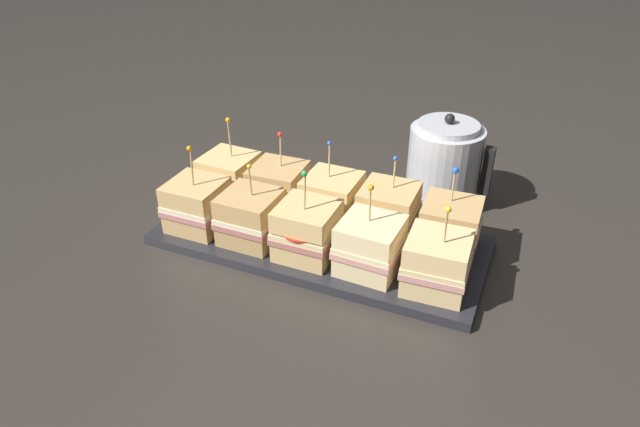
% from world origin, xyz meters
% --- Properties ---
extents(ground_plane, '(6.00, 6.00, 0.00)m').
position_xyz_m(ground_plane, '(0.00, 0.00, 0.00)').
color(ground_plane, '#2D2823').
extents(serving_platter, '(0.61, 0.26, 0.02)m').
position_xyz_m(serving_platter, '(0.00, 0.00, 0.01)').
color(serving_platter, '#232328').
rests_on(serving_platter, ground_plane).
extents(sandwich_front_far_left, '(0.10, 0.10, 0.17)m').
position_xyz_m(sandwich_front_far_left, '(-0.23, -0.06, 0.07)').
color(sandwich_front_far_left, tan).
rests_on(sandwich_front_far_left, serving_platter).
extents(sandwich_front_left, '(0.10, 0.10, 0.16)m').
position_xyz_m(sandwich_front_left, '(-0.11, -0.05, 0.06)').
color(sandwich_front_left, tan).
rests_on(sandwich_front_left, serving_platter).
extents(sandwich_front_center, '(0.10, 0.11, 0.17)m').
position_xyz_m(sandwich_front_center, '(-0.00, -0.06, 0.07)').
color(sandwich_front_center, tan).
rests_on(sandwich_front_center, serving_platter).
extents(sandwich_front_right, '(0.11, 0.11, 0.16)m').
position_xyz_m(sandwich_front_right, '(0.12, -0.06, 0.07)').
color(sandwich_front_right, beige).
rests_on(sandwich_front_right, serving_platter).
extents(sandwich_front_far_right, '(0.11, 0.11, 0.16)m').
position_xyz_m(sandwich_front_far_right, '(0.23, -0.06, 0.07)').
color(sandwich_front_far_right, '#DBB77A').
rests_on(sandwich_front_far_right, serving_platter).
extents(sandwich_back_far_left, '(0.11, 0.11, 0.18)m').
position_xyz_m(sandwich_back_far_left, '(-0.22, 0.06, 0.07)').
color(sandwich_back_far_left, tan).
rests_on(sandwich_back_far_left, serving_platter).
extents(sandwich_back_left, '(0.11, 0.11, 0.17)m').
position_xyz_m(sandwich_back_left, '(-0.11, 0.06, 0.07)').
color(sandwich_back_left, tan).
rests_on(sandwich_back_left, serving_platter).
extents(sandwich_back_center, '(0.10, 0.11, 0.17)m').
position_xyz_m(sandwich_back_center, '(0.00, 0.06, 0.07)').
color(sandwich_back_center, tan).
rests_on(sandwich_back_center, serving_platter).
extents(sandwich_back_right, '(0.10, 0.11, 0.16)m').
position_xyz_m(sandwich_back_right, '(0.11, 0.06, 0.07)').
color(sandwich_back_right, tan).
rests_on(sandwich_back_right, serving_platter).
extents(sandwich_back_far_right, '(0.11, 0.11, 0.16)m').
position_xyz_m(sandwich_back_far_right, '(0.23, 0.06, 0.07)').
color(sandwich_back_far_right, tan).
rests_on(sandwich_back_far_right, serving_platter).
extents(kettle_steel, '(0.17, 0.15, 0.20)m').
position_xyz_m(kettle_steel, '(0.17, 0.25, 0.09)').
color(kettle_steel, '#B7BABF').
rests_on(kettle_steel, ground_plane).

